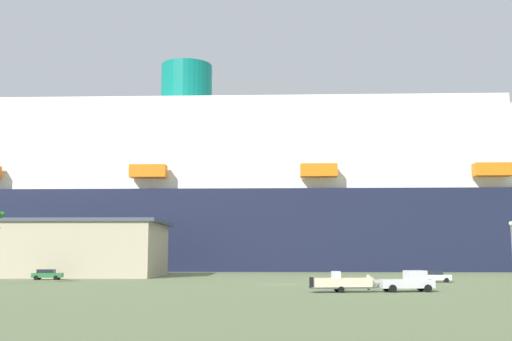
# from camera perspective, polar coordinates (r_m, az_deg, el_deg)

# --- Properties ---
(ground_plane) EXTENTS (600.00, 600.00, 0.00)m
(ground_plane) POSITION_cam_1_polar(r_m,az_deg,el_deg) (110.10, 3.14, -9.84)
(ground_plane) COLOR #66754C
(cruise_ship) EXTENTS (257.92, 49.06, 58.37)m
(cruise_ship) POSITION_cam_1_polar(r_m,az_deg,el_deg) (151.60, 5.41, -2.94)
(cruise_ship) COLOR #191E38
(cruise_ship) RESTS_ON ground_plane
(terminal_building) EXTENTS (51.84, 23.82, 9.69)m
(terminal_building) POSITION_cam_1_polar(r_m,az_deg,el_deg) (115.26, -21.15, -6.82)
(terminal_building) COLOR #B7A88C
(terminal_building) RESTS_ON ground_plane
(pickup_truck) EXTENTS (5.88, 3.13, 2.20)m
(pickup_truck) POSITION_cam_1_polar(r_m,az_deg,el_deg) (66.53, 14.09, -10.08)
(pickup_truck) COLOR silver
(pickup_truck) RESTS_ON ground_plane
(small_boat_on_trailer) EXTENTS (8.28, 3.07, 2.15)m
(small_boat_on_trailer) POSITION_cam_1_polar(r_m,az_deg,el_deg) (64.62, 8.61, -10.37)
(small_boat_on_trailer) COLOR #595960
(small_boat_on_trailer) RESTS_ON ground_plane
(street_lamp) EXTENTS (0.56, 0.56, 8.21)m
(street_lamp) POSITION_cam_1_polar(r_m,az_deg,el_deg) (87.82, 22.89, -6.29)
(street_lamp) COLOR slate
(street_lamp) RESTS_ON ground_plane
(parked_car_white_van) EXTENTS (4.42, 2.40, 1.58)m
(parked_car_white_van) POSITION_cam_1_polar(r_m,az_deg,el_deg) (89.53, 16.44, -9.48)
(parked_car_white_van) COLOR white
(parked_car_white_van) RESTS_ON ground_plane
(parked_car_green_wagon) EXTENTS (4.67, 2.53, 1.58)m
(parked_car_green_wagon) POSITION_cam_1_polar(r_m,az_deg,el_deg) (99.26, -19.00, -9.18)
(parked_car_green_wagon) COLOR #2D723F
(parked_car_green_wagon) RESTS_ON ground_plane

